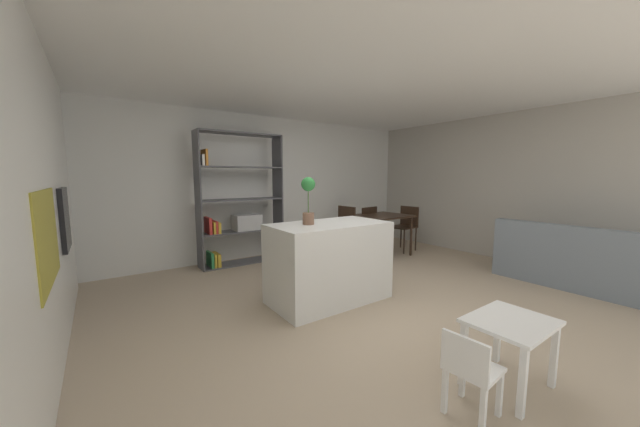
{
  "coord_description": "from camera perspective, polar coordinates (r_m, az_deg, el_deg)",
  "views": [
    {
      "loc": [
        -2.44,
        -2.58,
        1.47
      ],
      "look_at": [
        -0.19,
        0.61,
        1.01
      ],
      "focal_mm": 17.63,
      "sensor_mm": 36.0,
      "label": 1
    }
  ],
  "objects": [
    {
      "name": "ground_plane",
      "position": [
        3.84,
        7.83,
        -15.83
      ],
      "size": [
        9.43,
        9.43,
        0.0
      ],
      "primitive_type": "plane",
      "color": "tan"
    },
    {
      "name": "ceiling_slab",
      "position": [
        3.72,
        8.53,
        24.14
      ],
      "size": [
        6.85,
        5.67,
        0.06
      ],
      "color": "white",
      "rests_on": "ground_plane"
    },
    {
      "name": "back_partition",
      "position": [
        5.91,
        -10.92,
        4.77
      ],
      "size": [
        6.85,
        0.06,
        2.56
      ],
      "primitive_type": "cube",
      "color": "silver",
      "rests_on": "ground_plane"
    },
    {
      "name": "right_partition_gray",
      "position": [
        6.38,
        30.99,
        4.07
      ],
      "size": [
        0.06,
        5.67,
        2.56
      ],
      "primitive_type": "cube",
      "color": "#B2ADA3",
      "rests_on": "ground_plane"
    },
    {
      "name": "cabinet_niche_splashback",
      "position": [
        2.77,
        -41.0,
        -3.34
      ],
      "size": [
        0.01,
        0.97,
        0.64
      ],
      "color": "#9E932D",
      "rests_on": "ground_plane"
    },
    {
      "name": "built_in_oven",
      "position": [
        3.86,
        -39.17,
        -0.7
      ],
      "size": [
        0.06,
        0.56,
        0.59
      ],
      "color": "black",
      "rests_on": "ground_plane"
    },
    {
      "name": "kitchen_island",
      "position": [
        3.76,
        1.65,
        -8.78
      ],
      "size": [
        1.38,
        0.75,
        0.93
      ],
      "primitive_type": "cube",
      "color": "white",
      "rests_on": "ground_plane"
    },
    {
      "name": "potted_plant_on_island",
      "position": [
        3.54,
        -2.14,
        3.02
      ],
      "size": [
        0.16,
        0.16,
        0.53
      ],
      "color": "brown",
      "rests_on": "kitchen_island"
    },
    {
      "name": "open_bookshelf",
      "position": [
        5.42,
        -14.64,
        0.82
      ],
      "size": [
        1.4,
        0.37,
        2.18
      ],
      "color": "#4C4C51",
      "rests_on": "ground_plane"
    },
    {
      "name": "child_table",
      "position": [
        2.67,
        31.23,
        -17.9
      ],
      "size": [
        0.57,
        0.46,
        0.49
      ],
      "color": "white",
      "rests_on": "ground_plane"
    },
    {
      "name": "child_chair_left",
      "position": [
        2.3,
        25.57,
        -24.22
      ],
      "size": [
        0.3,
        0.3,
        0.55
      ],
      "rotation": [
        0.0,
        0.0,
        1.65
      ],
      "color": "white",
      "rests_on": "ground_plane"
    },
    {
      "name": "dining_table",
      "position": [
        5.93,
        10.9,
        -1.09
      ],
      "size": [
        1.03,
        0.82,
        0.76
      ],
      "color": "black",
      "rests_on": "ground_plane"
    },
    {
      "name": "dining_chair_island_side",
      "position": [
        5.44,
        5.55,
        -2.79
      ],
      "size": [
        0.43,
        0.42,
        0.97
      ],
      "rotation": [
        0.0,
        0.0,
        1.61
      ],
      "color": "black",
      "rests_on": "ground_plane"
    },
    {
      "name": "dining_chair_window_side",
      "position": [
        6.49,
        15.27,
        -1.8
      ],
      "size": [
        0.5,
        0.45,
        0.87
      ],
      "rotation": [
        0.0,
        0.0,
        -1.47
      ],
      "color": "black",
      "rests_on": "ground_plane"
    },
    {
      "name": "dining_chair_far",
      "position": [
        6.26,
        8.1,
        -1.94
      ],
      "size": [
        0.5,
        0.51,
        0.88
      ],
      "rotation": [
        0.0,
        0.0,
        3.28
      ],
      "color": "black",
      "rests_on": "ground_plane"
    },
    {
      "name": "sofa",
      "position": [
        5.48,
        40.59,
        -7.41
      ],
      "size": [
        0.9,
        2.09,
        0.84
      ],
      "rotation": [
        0.0,
        0.0,
        1.57
      ],
      "color": "slate",
      "rests_on": "ground_plane"
    }
  ]
}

